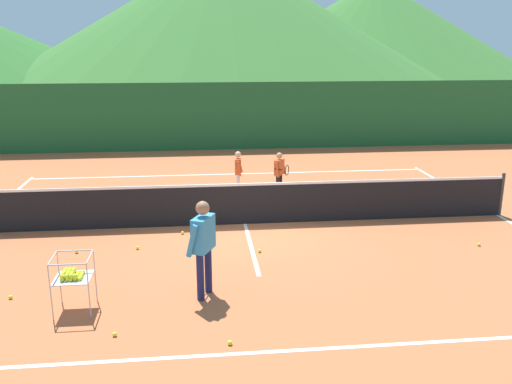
{
  "coord_description": "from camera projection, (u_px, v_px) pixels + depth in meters",
  "views": [
    {
      "loc": [
        -1.02,
        -11.9,
        4.11
      ],
      "look_at": [
        0.18,
        -0.72,
        0.96
      ],
      "focal_mm": 38.13,
      "sensor_mm": 36.0,
      "label": 1
    }
  ],
  "objects": [
    {
      "name": "line_service_center",
      "position": [
        245.0,
        224.0,
        12.6
      ],
      "size": [
        0.08,
        5.86,
        0.01
      ],
      "primitive_type": "cube",
      "color": "white",
      "rests_on": "ground"
    },
    {
      "name": "tennis_ball_1",
      "position": [
        10.0,
        297.0,
        8.94
      ],
      "size": [
        0.07,
        0.07,
        0.07
      ],
      "primitive_type": "sphere",
      "color": "yellow",
      "rests_on": "ground"
    },
    {
      "name": "ground_plane",
      "position": [
        245.0,
        224.0,
        12.6
      ],
      "size": [
        120.0,
        120.0,
        0.0
      ],
      "primitive_type": "plane",
      "color": "#BC6038"
    },
    {
      "name": "line_baseline_near",
      "position": [
        279.0,
        351.0,
        7.44
      ],
      "size": [
        12.37,
        0.08,
        0.01
      ],
      "primitive_type": "cube",
      "color": "white",
      "rests_on": "ground"
    },
    {
      "name": "tennis_ball_2",
      "position": [
        115.0,
        334.0,
        7.81
      ],
      "size": [
        0.07,
        0.07,
        0.07
      ],
      "primitive_type": "sphere",
      "color": "yellow",
      "rests_on": "ground"
    },
    {
      "name": "hill_0",
      "position": [
        373.0,
        26.0,
        73.17
      ],
      "size": [
        41.35,
        41.35,
        12.02
      ],
      "primitive_type": "cone",
      "color": "#38702D",
      "rests_on": "ground"
    },
    {
      "name": "tennis_ball_4",
      "position": [
        138.0,
        248.0,
        11.06
      ],
      "size": [
        0.07,
        0.07,
        0.07
      ],
      "primitive_type": "sphere",
      "color": "yellow",
      "rests_on": "ground"
    },
    {
      "name": "tennis_ball_8",
      "position": [
        260.0,
        251.0,
        10.9
      ],
      "size": [
        0.07,
        0.07,
        0.07
      ],
      "primitive_type": "sphere",
      "color": "yellow",
      "rests_on": "ground"
    },
    {
      "name": "tennis_net",
      "position": [
        245.0,
        203.0,
        12.47
      ],
      "size": [
        12.53,
        0.08,
        1.05
      ],
      "color": "#333338",
      "rests_on": "ground"
    },
    {
      "name": "tennis_ball_3",
      "position": [
        479.0,
        244.0,
        11.24
      ],
      "size": [
        0.07,
        0.07,
        0.07
      ],
      "primitive_type": "sphere",
      "color": "yellow",
      "rests_on": "ground"
    },
    {
      "name": "tennis_ball_9",
      "position": [
        76.0,
        252.0,
        10.85
      ],
      "size": [
        0.07,
        0.07,
        0.07
      ],
      "primitive_type": "sphere",
      "color": "yellow",
      "rests_on": "ground"
    },
    {
      "name": "instructor",
      "position": [
        203.0,
        240.0,
        8.81
      ],
      "size": [
        0.51,
        0.83,
        1.64
      ],
      "color": "#191E4C",
      "rests_on": "ground"
    },
    {
      "name": "windscreen_fence",
      "position": [
        224.0,
        116.0,
        20.86
      ],
      "size": [
        27.22,
        0.08,
        2.58
      ],
      "primitive_type": "cube",
      "color": "#1E5B2D",
      "rests_on": "ground"
    },
    {
      "name": "tennis_ball_7",
      "position": [
        79.0,
        273.0,
        9.86
      ],
      "size": [
        0.07,
        0.07,
        0.07
      ],
      "primitive_type": "sphere",
      "color": "yellow",
      "rests_on": "ground"
    },
    {
      "name": "hill_2",
      "position": [
        223.0,
        14.0,
        60.1
      ],
      "size": [
        48.26,
        48.26,
        13.77
      ],
      "primitive_type": "cone",
      "color": "#38702D",
      "rests_on": "ground"
    },
    {
      "name": "student_1",
      "position": [
        280.0,
        170.0,
        14.68
      ],
      "size": [
        0.4,
        0.68,
        1.21
      ],
      "color": "black",
      "rests_on": "ground"
    },
    {
      "name": "line_baseline_far",
      "position": [
        232.0,
        174.0,
        17.29
      ],
      "size": [
        12.37,
        0.08,
        0.01
      ],
      "primitive_type": "cube",
      "color": "white",
      "rests_on": "ground"
    },
    {
      "name": "ball_cart",
      "position": [
        72.0,
        275.0,
        8.42
      ],
      "size": [
        0.58,
        0.58,
        0.9
      ],
      "color": "#B7B7BC",
      "rests_on": "ground"
    },
    {
      "name": "student_0",
      "position": [
        238.0,
        169.0,
        14.78
      ],
      "size": [
        0.25,
        0.49,
        1.22
      ],
      "color": "silver",
      "rests_on": "ground"
    },
    {
      "name": "line_sideline_east",
      "position": [
        497.0,
        215.0,
        13.24
      ],
      "size": [
        0.08,
        10.29,
        0.01
      ],
      "primitive_type": "cube",
      "color": "white",
      "rests_on": "ground"
    },
    {
      "name": "tennis_ball_6",
      "position": [
        230.0,
        343.0,
        7.59
      ],
      "size": [
        0.07,
        0.07,
        0.07
      ],
      "primitive_type": "sphere",
      "color": "yellow",
      "rests_on": "ground"
    },
    {
      "name": "tennis_ball_0",
      "position": [
        182.0,
        233.0,
        11.92
      ],
      "size": [
        0.07,
        0.07,
        0.07
      ],
      "primitive_type": "sphere",
      "color": "yellow",
      "rests_on": "ground"
    }
  ]
}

